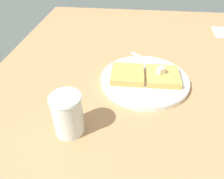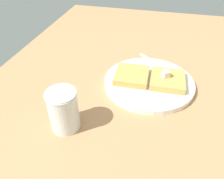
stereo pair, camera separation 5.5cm
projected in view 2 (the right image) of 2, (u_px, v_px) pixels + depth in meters
table_surface at (181, 77)px, 68.52cm from camera, size 114.82×114.82×2.18cm
plate at (149, 82)px, 63.21cm from camera, size 25.76×25.76×1.55cm
toast_slice_left at (167, 80)px, 61.36cm from camera, size 9.57×10.09×1.84cm
toast_slice_middle at (132, 75)px, 63.12cm from camera, size 9.57×10.09×1.84cm
butter_pat_primary at (166, 74)px, 60.27cm from camera, size 2.60×2.56×1.94cm
fork at (159, 66)px, 68.73cm from camera, size 12.88×11.74×0.36cm
syrup_jar at (64, 112)px, 48.34cm from camera, size 6.90×6.90×9.97cm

